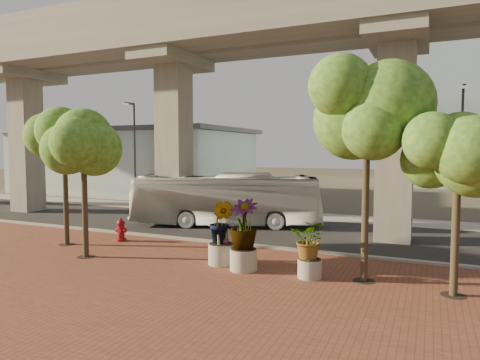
% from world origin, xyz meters
% --- Properties ---
extents(ground, '(160.00, 160.00, 0.00)m').
position_xyz_m(ground, '(0.00, 0.00, 0.00)').
color(ground, '#3D372C').
rests_on(ground, ground).
extents(brick_plaza, '(70.00, 13.00, 0.06)m').
position_xyz_m(brick_plaza, '(0.00, -8.00, 0.03)').
color(brick_plaza, brown).
rests_on(brick_plaza, ground).
extents(asphalt_road, '(90.00, 8.00, 0.04)m').
position_xyz_m(asphalt_road, '(0.00, 2.00, 0.02)').
color(asphalt_road, black).
rests_on(asphalt_road, ground).
extents(curb_strip, '(70.00, 0.25, 0.16)m').
position_xyz_m(curb_strip, '(0.00, -2.00, 0.08)').
color(curb_strip, gray).
rests_on(curb_strip, ground).
extents(far_sidewalk, '(90.00, 3.00, 0.06)m').
position_xyz_m(far_sidewalk, '(0.00, 7.50, 0.03)').
color(far_sidewalk, gray).
rests_on(far_sidewalk, ground).
extents(transit_viaduct, '(72.00, 5.60, 12.40)m').
position_xyz_m(transit_viaduct, '(0.00, 2.00, 7.29)').
color(transit_viaduct, gray).
rests_on(transit_viaduct, ground).
extents(station_pavilion, '(23.00, 13.00, 6.30)m').
position_xyz_m(station_pavilion, '(-20.00, 16.00, 3.22)').
color(station_pavilion, silver).
rests_on(station_pavilion, ground).
extents(transit_bus, '(10.73, 5.60, 2.92)m').
position_xyz_m(transit_bus, '(-2.82, 2.33, 1.46)').
color(transit_bus, silver).
rests_on(transit_bus, ground).
extents(fire_hydrant, '(0.53, 0.48, 1.06)m').
position_xyz_m(fire_hydrant, '(-5.44, -3.41, 0.57)').
color(fire_hydrant, maroon).
rests_on(fire_hydrant, ground).
extents(planter_front, '(1.76, 1.76, 1.94)m').
position_xyz_m(planter_front, '(4.00, -5.44, 1.24)').
color(planter_front, gray).
rests_on(planter_front, ground).
extents(planter_right, '(2.33, 2.33, 2.49)m').
position_xyz_m(planter_right, '(1.65, -5.49, 1.57)').
color(planter_right, '#A19D91').
rests_on(planter_right, ground).
extents(planter_left, '(2.16, 2.16, 2.38)m').
position_xyz_m(planter_left, '(0.60, -5.11, 1.50)').
color(planter_left, '#A9A498').
rests_on(planter_left, ground).
extents(street_tree_far_west, '(3.42, 3.42, 5.95)m').
position_xyz_m(street_tree_far_west, '(-7.13, -5.00, 4.43)').
color(street_tree_far_west, '#413625').
rests_on(street_tree_far_west, ground).
extents(street_tree_near_west, '(3.62, 3.62, 6.43)m').
position_xyz_m(street_tree_near_west, '(-4.74, -6.34, 4.82)').
color(street_tree_near_west, '#413625').
rests_on(street_tree_near_west, ground).
extents(street_tree_near_east, '(4.36, 4.36, 7.25)m').
position_xyz_m(street_tree_near_east, '(5.68, -5.08, 5.30)').
color(street_tree_near_east, '#413625').
rests_on(street_tree_near_east, ground).
extents(street_tree_far_east, '(3.49, 3.49, 5.91)m').
position_xyz_m(street_tree_far_east, '(8.23, -5.42, 4.36)').
color(street_tree_far_east, '#413625').
rests_on(street_tree_far_east, ground).
extents(streetlamp_west, '(0.37, 1.09, 7.55)m').
position_xyz_m(streetlamp_west, '(-11.88, 5.84, 4.41)').
color(streetlamp_west, '#313036').
rests_on(streetlamp_west, ground).
extents(streetlamp_east, '(0.37, 1.08, 7.46)m').
position_xyz_m(streetlamp_east, '(8.92, 5.69, 4.36)').
color(streetlamp_east, '#313136').
rests_on(streetlamp_east, ground).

